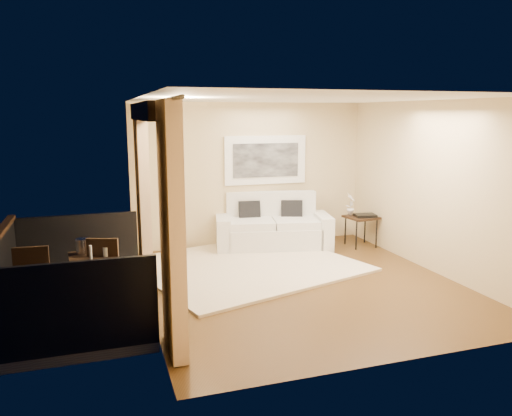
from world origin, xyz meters
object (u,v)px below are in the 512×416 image
sofa (273,228)px  bistro_table (94,262)px  side_table (361,219)px  ice_bucket (83,246)px  balcony_chair_near (31,281)px  orchid (351,204)px  balcony_chair_far (106,266)px

sofa → bistro_table: (-3.21, -2.11, 0.26)m
side_table → bistro_table: bearing=-161.0°
side_table → ice_bucket: 5.20m
side_table → balcony_chair_near: balcony_chair_near is taller
balcony_chair_near → ice_bucket: size_ratio=4.70×
sofa → orchid: bearing=1.0°
orchid → balcony_chair_far: bearing=-158.3°
balcony_chair_near → orchid: bearing=25.8°
bistro_table → balcony_chair_far: (0.14, 0.02, -0.08)m
balcony_chair_far → balcony_chair_near: size_ratio=0.99×
sofa → ice_bucket: bearing=-137.3°
balcony_chair_near → ice_bucket: balcony_chair_near is taller
orchid → balcony_chair_far: orchid is taller
side_table → orchid: bearing=132.5°
orchid → ice_bucket: 5.10m
side_table → balcony_chair_far: balcony_chair_far is taller
sofa → ice_bucket: size_ratio=11.33×
sofa → orchid: size_ratio=5.23×
sofa → side_table: (1.62, -0.45, 0.16)m
side_table → balcony_chair_near: bearing=-160.3°
balcony_chair_near → side_table: bearing=23.8°
orchid → bistro_table: 5.03m
orchid → balcony_chair_near: orchid is taller
ice_bucket → orchid: bearing=19.4°
sofa → balcony_chair_far: size_ratio=2.42×
balcony_chair_far → orchid: bearing=-139.5°
sofa → bistro_table: sofa is taller
balcony_chair_far → ice_bucket: size_ratio=4.67×
orchid → balcony_chair_far: 4.89m
ice_bucket → bistro_table: bearing=-46.1°
sofa → bistro_table: 3.85m
bistro_table → ice_bucket: (-0.12, 0.13, 0.18)m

